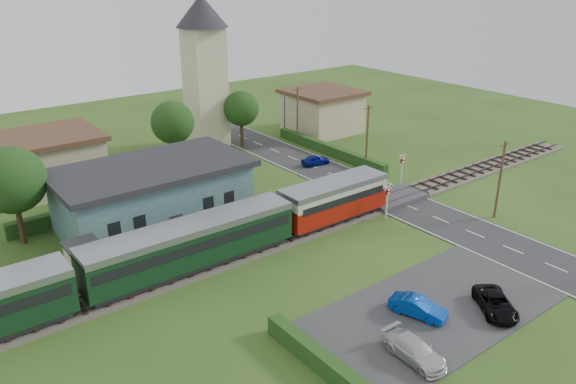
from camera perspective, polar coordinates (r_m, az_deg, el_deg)
ground at (r=46.10m, az=4.07°, el=-4.59°), size 120.00×120.00×0.00m
railway_track at (r=47.40m, az=2.48°, el=-3.61°), size 76.00×3.20×0.49m
road at (r=52.68m, az=12.28°, el=-1.49°), size 6.00×70.00×0.05m
car_park at (r=38.12m, az=14.53°, el=-11.50°), size 17.00×9.00×0.08m
crossing_deck at (r=53.79m, az=10.70°, el=-0.62°), size 6.20×3.40×0.45m
platform at (r=44.83m, az=-10.11°, el=-5.40°), size 30.00×3.00×0.45m
equipment_hut at (r=41.63m, az=-20.05°, el=-6.42°), size 2.30×2.30×2.55m
station_building at (r=48.61m, az=-13.52°, el=-0.23°), size 16.00×9.00×5.30m
train at (r=39.73m, az=-13.81°, el=-6.36°), size 43.20×2.90×3.40m
church_tower at (r=67.84m, az=-8.53°, el=13.06°), size 6.00×6.00×17.60m
house_west at (r=59.75m, az=-23.56°, el=2.83°), size 10.80×8.80×5.50m
house_east at (r=74.58m, az=3.53°, el=8.25°), size 8.80×8.80×5.50m
hedge_carpark at (r=32.02m, az=3.43°, el=-16.83°), size 0.80×9.00×1.20m
hedge_roadside at (r=65.72m, az=4.20°, el=4.31°), size 0.80×18.00×1.20m
hedge_station at (r=53.25m, az=-15.36°, el=-0.79°), size 22.00×0.80×1.30m
tree_a at (r=47.76m, az=-26.26°, el=1.07°), size 5.20×5.20×8.00m
tree_b at (r=61.41m, az=-11.65°, el=6.92°), size 4.60×4.60×7.34m
tree_c at (r=67.92m, az=-4.78°, el=8.44°), size 4.20×4.20×6.78m
utility_pole_b at (r=51.39m, az=20.73°, el=1.26°), size 1.40×0.22×7.00m
utility_pole_c at (r=60.69m, az=8.04°, el=5.61°), size 1.40×0.22×7.00m
utility_pole_d at (r=69.29m, az=0.96°, el=7.91°), size 1.40×0.22×7.00m
crossing_signal_near at (r=49.09m, az=10.08°, el=-0.42°), size 0.84×0.28×3.28m
crossing_signal_far at (r=57.12m, az=11.51°, el=2.75°), size 0.84×0.28×3.28m
streetlamp_east at (r=74.34m, az=-0.36°, el=8.44°), size 0.30×0.30×5.15m
car_on_road at (r=62.12m, az=2.81°, el=3.27°), size 3.35×1.68×1.09m
car_park_blue at (r=36.97m, az=13.06°, el=-11.32°), size 2.34×3.85×1.20m
car_park_silver at (r=33.38m, az=12.74°, el=-15.41°), size 1.88×4.18×1.19m
car_park_dark at (r=38.80m, az=20.33°, el=-10.55°), size 3.93×4.44×1.14m
pedestrian_near at (r=47.52m, az=-2.42°, el=-2.08°), size 0.56×0.37×1.51m
pedestrian_far at (r=41.62m, az=-17.59°, el=-6.62°), size 0.78×0.97×1.91m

